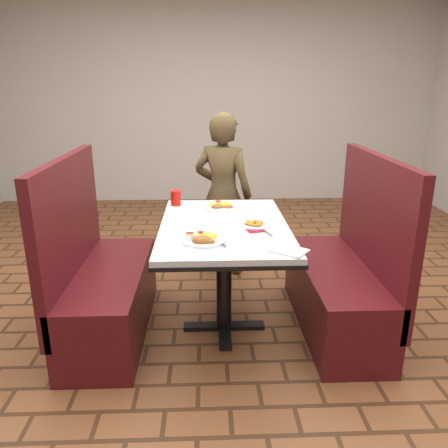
% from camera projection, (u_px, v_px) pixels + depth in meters
% --- Properties ---
extents(room, '(7.00, 7.04, 2.82)m').
position_uv_depth(room, '(224.00, 24.00, 2.40)').
color(room, brown).
rests_on(room, ground).
extents(dining_table, '(0.81, 1.21, 0.75)m').
position_uv_depth(dining_table, '(224.00, 238.00, 2.79)').
color(dining_table, silver).
rests_on(dining_table, ground).
extents(booth_bench_left, '(0.47, 1.20, 1.17)m').
position_uv_depth(booth_bench_left, '(102.00, 286.00, 2.86)').
color(booth_bench_left, '#4E1216').
rests_on(booth_bench_left, ground).
extents(booth_bench_right, '(0.47, 1.20, 1.17)m').
position_uv_depth(booth_bench_right, '(343.00, 282.00, 2.92)').
color(booth_bench_right, '#4E1216').
rests_on(booth_bench_right, ground).
extents(diner_person, '(0.59, 0.49, 1.39)m').
position_uv_depth(diner_person, '(223.00, 195.00, 3.72)').
color(diner_person, brown).
rests_on(diner_person, ground).
extents(near_dinner_plate, '(0.25, 0.25, 0.08)m').
position_uv_depth(near_dinner_plate, '(203.00, 237.00, 2.45)').
color(near_dinner_plate, white).
rests_on(near_dinner_plate, dining_table).
extents(far_dinner_plate, '(0.25, 0.25, 0.06)m').
position_uv_depth(far_dinner_plate, '(221.00, 205.00, 3.11)').
color(far_dinner_plate, white).
rests_on(far_dinner_plate, dining_table).
extents(plantain_plate, '(0.18, 0.18, 0.03)m').
position_uv_depth(plantain_plate, '(255.00, 224.00, 2.72)').
color(plantain_plate, white).
rests_on(plantain_plate, dining_table).
extents(maroon_napkin, '(0.12, 0.12, 0.00)m').
position_uv_depth(maroon_napkin, '(255.00, 230.00, 2.64)').
color(maroon_napkin, maroon).
rests_on(maroon_napkin, dining_table).
extents(spoon_utensil, '(0.05, 0.13, 0.00)m').
position_uv_depth(spoon_utensil, '(267.00, 232.00, 2.59)').
color(spoon_utensil, silver).
rests_on(spoon_utensil, dining_table).
extents(red_tumbler, '(0.07, 0.07, 0.11)m').
position_uv_depth(red_tumbler, '(176.00, 198.00, 3.17)').
color(red_tumbler, red).
rests_on(red_tumbler, dining_table).
extents(paper_napkin, '(0.23, 0.22, 0.01)m').
position_uv_depth(paper_napkin, '(289.00, 251.00, 2.31)').
color(paper_napkin, white).
rests_on(paper_napkin, dining_table).
extents(knife_utensil, '(0.09, 0.17, 0.00)m').
position_uv_depth(knife_utensil, '(218.00, 242.00, 2.42)').
color(knife_utensil, silver).
rests_on(knife_utensil, dining_table).
extents(fork_utensil, '(0.05, 0.14, 0.00)m').
position_uv_depth(fork_utensil, '(209.00, 243.00, 2.40)').
color(fork_utensil, silver).
rests_on(fork_utensil, dining_table).
extents(lettuce_shreds, '(0.28, 0.32, 0.00)m').
position_uv_depth(lettuce_shreds, '(230.00, 221.00, 2.82)').
color(lettuce_shreds, '#8BCC51').
rests_on(lettuce_shreds, dining_table).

